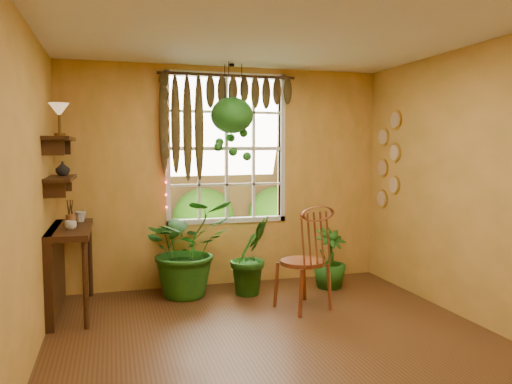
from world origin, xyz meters
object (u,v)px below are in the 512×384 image
at_px(windsor_chair, 305,275).
at_px(potted_plant_mid, 251,255).
at_px(potted_plant_left, 187,247).
at_px(hanging_basket, 232,121).
at_px(counter_ledge, 60,261).

distance_m(windsor_chair, potted_plant_mid, 0.81).
bearing_deg(windsor_chair, potted_plant_left, 123.26).
distance_m(potted_plant_left, hanging_basket, 1.58).
relative_size(counter_ledge, potted_plant_left, 1.06).
distance_m(windsor_chair, hanging_basket, 2.01).
relative_size(windsor_chair, hanging_basket, 1.10).
xyz_separation_m(windsor_chair, potted_plant_left, (-1.12, 0.84, 0.19)).
bearing_deg(windsor_chair, hanging_basket, 98.89).
xyz_separation_m(potted_plant_left, hanging_basket, (0.57, 0.16, 1.46)).
bearing_deg(potted_plant_mid, counter_ledge, -176.63).
bearing_deg(windsor_chair, counter_ledge, 146.91).
xyz_separation_m(potted_plant_mid, hanging_basket, (-0.15, 0.30, 1.57)).
relative_size(counter_ledge, windsor_chair, 0.94).
xyz_separation_m(windsor_chair, hanging_basket, (-0.55, 1.00, 1.66)).
distance_m(windsor_chair, potted_plant_left, 1.41).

